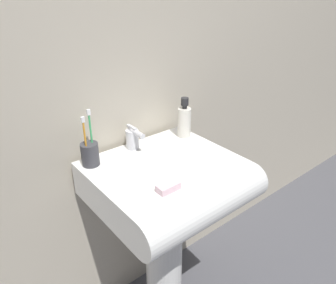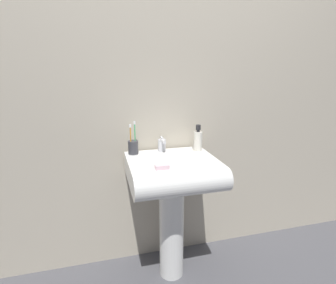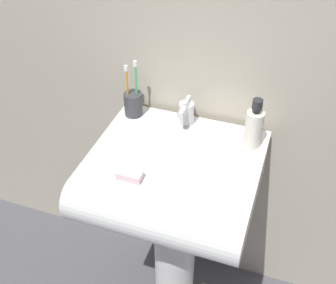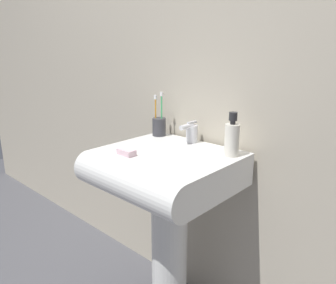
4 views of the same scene
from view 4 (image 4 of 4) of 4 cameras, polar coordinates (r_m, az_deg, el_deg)
The scene contains 7 objects.
wall_back at distance 1.48m, azimuth 7.35°, elevation 14.49°, with size 5.00×0.05×2.40m, color #B7AD99.
sink_pedestal at distance 1.55m, azimuth 0.24°, elevation -18.89°, with size 0.16×0.16×0.69m, color white.
sink_basin at distance 1.33m, azimuth -1.25°, elevation -4.99°, with size 0.53×0.50×0.14m.
faucet at distance 1.46m, azimuth 4.02°, elevation 1.66°, with size 0.05×0.10×0.10m.
toothbrush_cup at distance 1.58m, azimuth -1.57°, elevation 2.80°, with size 0.06×0.06×0.21m.
soap_bottle at distance 1.29m, azimuth 11.07°, elevation 0.63°, with size 0.06×0.06×0.17m.
bar_soap at distance 1.30m, azimuth -7.27°, elevation -1.77°, with size 0.08×0.04×0.02m, color silver.
Camera 4 is at (0.86, -0.94, 1.24)m, focal length 35.00 mm.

